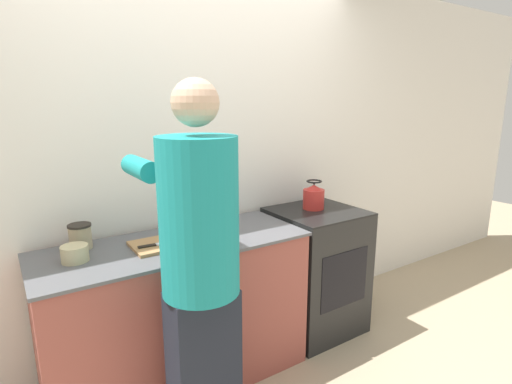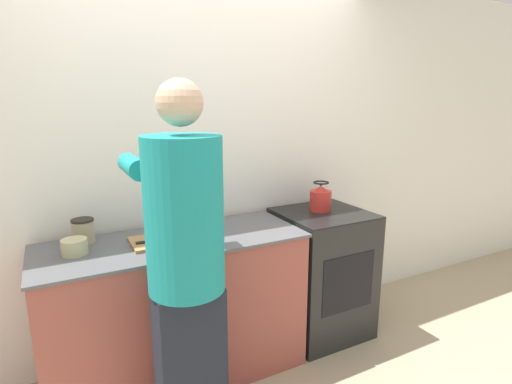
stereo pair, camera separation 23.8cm
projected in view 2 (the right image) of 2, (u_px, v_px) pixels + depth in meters
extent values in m
cube|color=white|center=(202.00, 160.00, 2.70)|extent=(8.00, 0.05, 2.60)
cube|color=#9E4C42|center=(178.00, 311.00, 2.44)|extent=(1.51, 0.58, 0.88)
cube|color=#56565B|center=(174.00, 241.00, 2.34)|extent=(1.54, 0.60, 0.02)
cube|color=black|center=(322.00, 273.00, 2.93)|extent=(0.61, 0.59, 0.91)
cube|color=black|center=(324.00, 213.00, 2.83)|extent=(0.61, 0.59, 0.01)
cube|color=black|center=(348.00, 283.00, 2.67)|extent=(0.42, 0.01, 0.40)
cube|color=#1C212D|center=(191.00, 368.00, 1.94)|extent=(0.32, 0.19, 0.85)
cylinder|color=teal|center=(184.00, 215.00, 1.77)|extent=(0.35, 0.35, 0.70)
sphere|color=#D1A889|center=(180.00, 102.00, 1.66)|extent=(0.20, 0.20, 0.20)
cylinder|color=teal|center=(133.00, 166.00, 1.92)|extent=(0.10, 0.30, 0.10)
cylinder|color=teal|center=(192.00, 162.00, 2.06)|extent=(0.10, 0.30, 0.10)
cube|color=#A87A4C|center=(159.00, 241.00, 2.29)|extent=(0.32, 0.26, 0.02)
cube|color=silver|center=(167.00, 239.00, 2.28)|extent=(0.16, 0.05, 0.01)
cube|color=black|center=(145.00, 242.00, 2.23)|extent=(0.10, 0.04, 0.01)
cylinder|color=red|center=(320.00, 201.00, 2.86)|extent=(0.15, 0.15, 0.14)
cone|color=red|center=(321.00, 188.00, 2.84)|extent=(0.12, 0.12, 0.04)
sphere|color=black|center=(321.00, 185.00, 2.83)|extent=(0.02, 0.02, 0.02)
torus|color=black|center=(321.00, 183.00, 2.83)|extent=(0.11, 0.11, 0.01)
cylinder|color=#C6B789|center=(74.00, 247.00, 2.10)|extent=(0.13, 0.13, 0.08)
cylinder|color=tan|center=(83.00, 232.00, 2.27)|extent=(0.12, 0.12, 0.13)
cylinder|color=#28231E|center=(82.00, 220.00, 2.26)|extent=(0.12, 0.12, 0.01)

